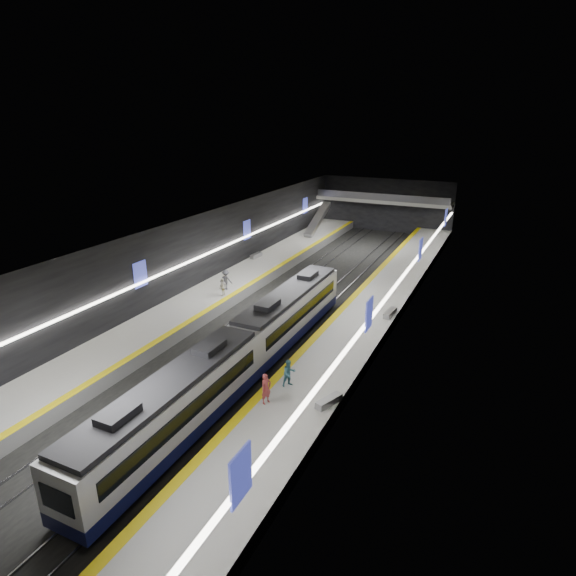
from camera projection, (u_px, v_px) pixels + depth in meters
The scene contains 25 objects.
ground at pixel (287, 310), 44.82m from camera, with size 70.00×70.00×0.00m, color black.
ceiling at pixel (287, 226), 42.06m from camera, with size 20.00×70.00×0.04m, color beige.
wall_left at pixel (196, 256), 47.45m from camera, with size 0.04×70.00×8.00m, color black.
wall_right at pixel (397, 285), 39.43m from camera, with size 0.04×70.00×8.00m, color black.
wall_back at pixel (386, 205), 73.14m from camera, with size 20.00×0.04×8.00m, color black.
platform_left at pixel (219, 293), 47.65m from camera, with size 5.00×70.00×1.00m, color slate.
tile_surface_left at pixel (219, 288), 47.48m from camera, with size 5.00×70.00×0.02m, color #ACACA7.
tactile_strip_left at pixel (238, 291), 46.59m from camera, with size 0.60×70.00×0.02m, color yellow.
platform_right at pixel (365, 319), 41.63m from camera, with size 5.00×70.00×1.00m, color slate.
tile_surface_right at pixel (366, 313), 41.46m from camera, with size 5.00×70.00×0.02m, color #ACACA7.
tactile_strip_right at pixel (342, 309), 42.34m from camera, with size 0.60×70.00×0.02m, color yellow.
rails at pixel (287, 309), 44.80m from camera, with size 6.52×70.00×0.12m.
train at pixel (242, 350), 32.54m from camera, with size 2.69×30.05×3.60m.
ad_posters at pixel (292, 261), 44.11m from camera, with size 19.94×53.50×2.20m.
cove_light_left at pixel (198, 258), 47.44m from camera, with size 0.25×68.60×0.12m, color white.
cove_light_right at pixel (395, 287), 39.57m from camera, with size 0.25×68.60×0.12m, color white.
mezzanine_bridge at pixel (383, 200), 71.03m from camera, with size 20.00×3.00×1.50m.
escalator at pixel (318, 219), 68.89m from camera, with size 1.20×8.00×0.60m, color #99999E.
bench_left_far at pixel (256, 256), 57.34m from camera, with size 0.54×1.95×0.48m, color #99999E.
bench_right_near at pixel (329, 401), 28.48m from camera, with size 0.52×1.88×0.46m, color #99999E.
bench_right_far at pixel (390, 313), 40.94m from camera, with size 0.56×2.00×0.49m, color #99999E.
passenger_right_a at pixel (266, 389), 28.40m from camera, with size 0.70×0.46×1.93m, color #B74444.
passenger_right_b at pixel (289, 373), 30.22m from camera, with size 0.88×0.68×1.80m, color teal.
passenger_left_a at pixel (223, 287), 45.13m from camera, with size 1.02×0.43×1.74m, color beige.
passenger_left_b at pixel (226, 280), 46.78m from camera, with size 1.27×0.73×1.96m, color #45454D.
Camera 1 is at (17.74, -37.37, 17.36)m, focal length 30.00 mm.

